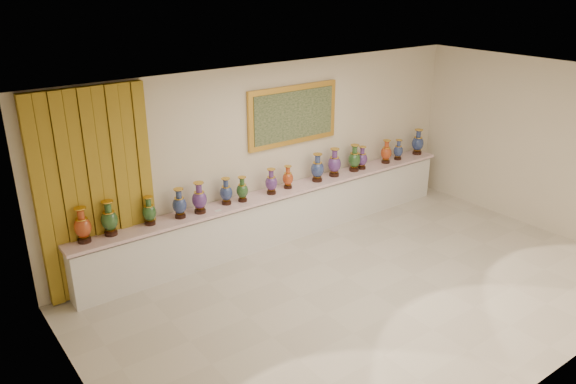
% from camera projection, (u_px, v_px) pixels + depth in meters
% --- Properties ---
extents(ground, '(8.00, 8.00, 0.00)m').
position_uv_depth(ground, '(373.00, 293.00, 8.15)').
color(ground, beige).
rests_on(ground, ground).
extents(room, '(8.00, 8.00, 8.00)m').
position_uv_depth(room, '(133.00, 179.00, 8.02)').
color(room, beige).
rests_on(room, ground).
extents(counter, '(7.28, 0.48, 0.90)m').
position_uv_depth(counter, '(281.00, 215.00, 9.69)').
color(counter, white).
rests_on(counter, ground).
extents(vase_0, '(0.30, 0.30, 0.51)m').
position_uv_depth(vase_0, '(83.00, 227.00, 7.61)').
color(vase_0, black).
rests_on(vase_0, counter).
extents(vase_1, '(0.28, 0.28, 0.51)m').
position_uv_depth(vase_1, '(109.00, 220.00, 7.82)').
color(vase_1, black).
rests_on(vase_1, counter).
extents(vase_2, '(0.25, 0.25, 0.43)m').
position_uv_depth(vase_2, '(149.00, 212.00, 8.16)').
color(vase_2, black).
rests_on(vase_2, counter).
extents(vase_3, '(0.25, 0.25, 0.46)m').
position_uv_depth(vase_3, '(179.00, 205.00, 8.38)').
color(vase_3, black).
rests_on(vase_3, counter).
extents(vase_4, '(0.24, 0.24, 0.50)m').
position_uv_depth(vase_4, '(199.00, 199.00, 8.54)').
color(vase_4, black).
rests_on(vase_4, counter).
extents(vase_5, '(0.26, 0.26, 0.44)m').
position_uv_depth(vase_5, '(226.00, 193.00, 8.87)').
color(vase_5, black).
rests_on(vase_5, counter).
extents(vase_6, '(0.22, 0.22, 0.42)m').
position_uv_depth(vase_6, '(242.00, 190.00, 8.99)').
color(vase_6, black).
rests_on(vase_6, counter).
extents(vase_7, '(0.27, 0.27, 0.44)m').
position_uv_depth(vase_7, '(271.00, 183.00, 9.29)').
color(vase_7, black).
rests_on(vase_7, counter).
extents(vase_8, '(0.20, 0.20, 0.40)m').
position_uv_depth(vase_8, '(288.00, 178.00, 9.54)').
color(vase_8, black).
rests_on(vase_8, counter).
extents(vase_9, '(0.24, 0.24, 0.50)m').
position_uv_depth(vase_9, '(317.00, 169.00, 9.84)').
color(vase_9, black).
rests_on(vase_9, counter).
extents(vase_10, '(0.29, 0.29, 0.52)m').
position_uv_depth(vase_10, '(334.00, 164.00, 10.09)').
color(vase_10, black).
rests_on(vase_10, counter).
extents(vase_11, '(0.31, 0.31, 0.50)m').
position_uv_depth(vase_11, '(354.00, 159.00, 10.35)').
color(vase_11, black).
rests_on(vase_11, counter).
extents(vase_12, '(0.22, 0.22, 0.43)m').
position_uv_depth(vase_12, '(362.00, 159.00, 10.47)').
color(vase_12, black).
rests_on(vase_12, counter).
extents(vase_13, '(0.24, 0.24, 0.46)m').
position_uv_depth(vase_13, '(386.00, 153.00, 10.79)').
color(vase_13, black).
rests_on(vase_13, counter).
extents(vase_14, '(0.19, 0.19, 0.40)m').
position_uv_depth(vase_14, '(398.00, 151.00, 11.00)').
color(vase_14, black).
rests_on(vase_14, counter).
extents(vase_15, '(0.27, 0.27, 0.51)m').
position_uv_depth(vase_15, '(418.00, 143.00, 11.31)').
color(vase_15, black).
rests_on(vase_15, counter).
extents(label_card, '(0.10, 0.06, 0.00)m').
position_uv_depth(label_card, '(218.00, 211.00, 8.69)').
color(label_card, white).
rests_on(label_card, counter).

